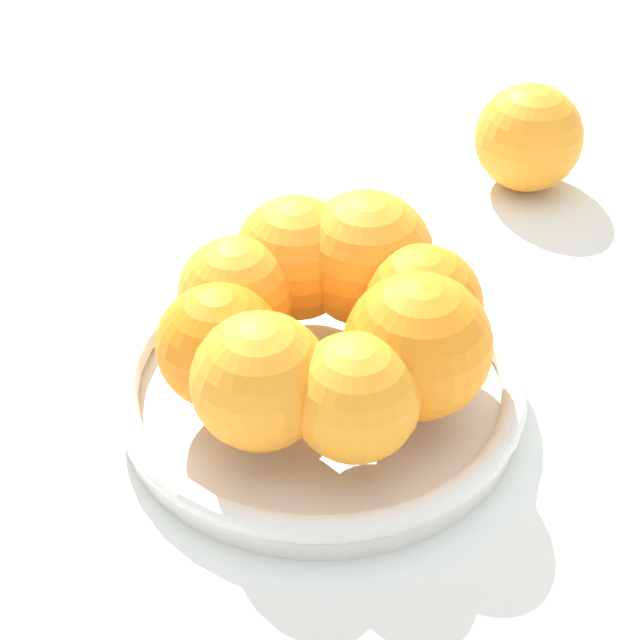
{
  "coord_description": "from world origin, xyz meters",
  "views": [
    {
      "loc": [
        -0.06,
        -0.45,
        0.43
      ],
      "look_at": [
        0.0,
        0.0,
        0.06
      ],
      "focal_mm": 60.0,
      "sensor_mm": 36.0,
      "label": 1
    }
  ],
  "objects": [
    {
      "name": "fruit_bowl",
      "position": [
        0.0,
        0.0,
        0.01
      ],
      "size": [
        0.24,
        0.24,
        0.03
      ],
      "color": "silver",
      "rests_on": "ground_plane"
    },
    {
      "name": "ground_plane",
      "position": [
        0.0,
        0.0,
        0.0
      ],
      "size": [
        4.0,
        4.0,
        0.0
      ],
      "primitive_type": "plane",
      "color": "silver"
    },
    {
      "name": "orange_pile",
      "position": [
        0.01,
        0.0,
        0.06
      ],
      "size": [
        0.18,
        0.19,
        0.08
      ],
      "color": "orange",
      "rests_on": "fruit_bowl"
    },
    {
      "name": "stray_orange",
      "position": [
        0.18,
        0.22,
        0.04
      ],
      "size": [
        0.08,
        0.08,
        0.08
      ],
      "primitive_type": "sphere",
      "color": "orange",
      "rests_on": "ground_plane"
    }
  ]
}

